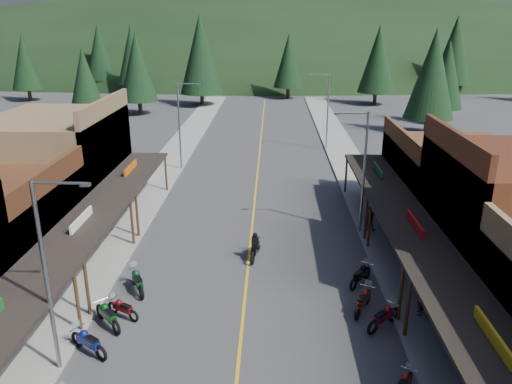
# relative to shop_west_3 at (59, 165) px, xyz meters

# --- Properties ---
(ground) EXTENTS (220.00, 220.00, 0.00)m
(ground) POSITION_rel_shop_west_3_xyz_m (13.78, -11.30, -3.52)
(ground) COLOR #38383A
(ground) RESTS_ON ground
(centerline) EXTENTS (0.15, 90.00, 0.01)m
(centerline) POSITION_rel_shop_west_3_xyz_m (13.78, 8.70, -3.51)
(centerline) COLOR gold
(centerline) RESTS_ON ground
(sidewalk_west) EXTENTS (3.40, 94.00, 0.15)m
(sidewalk_west) POSITION_rel_shop_west_3_xyz_m (5.08, 8.70, -3.44)
(sidewalk_west) COLOR gray
(sidewalk_west) RESTS_ON ground
(sidewalk_east) EXTENTS (3.40, 94.00, 0.15)m
(sidewalk_east) POSITION_rel_shop_west_3_xyz_m (22.48, 8.70, -3.44)
(sidewalk_east) COLOR gray
(sidewalk_east) RESTS_ON ground
(shop_west_3) EXTENTS (10.90, 10.20, 8.20)m
(shop_west_3) POSITION_rel_shop_west_3_xyz_m (0.00, 0.00, 0.00)
(shop_west_3) COLOR brown
(shop_west_3) RESTS_ON ground
(shop_east_3) EXTENTS (10.90, 10.20, 6.20)m
(shop_east_3) POSITION_rel_shop_west_3_xyz_m (27.54, 0.00, -0.99)
(shop_east_3) COLOR #4C2D16
(shop_east_3) RESTS_ON ground
(streetlight_0) EXTENTS (2.16, 0.18, 8.00)m
(streetlight_0) POSITION_rel_shop_west_3_xyz_m (6.83, -17.30, 0.94)
(streetlight_0) COLOR gray
(streetlight_0) RESTS_ON ground
(streetlight_1) EXTENTS (2.16, 0.18, 8.00)m
(streetlight_1) POSITION_rel_shop_west_3_xyz_m (6.83, 10.70, 0.94)
(streetlight_1) COLOR gray
(streetlight_1) RESTS_ON ground
(streetlight_2) EXTENTS (2.16, 0.18, 8.00)m
(streetlight_2) POSITION_rel_shop_west_3_xyz_m (20.74, -3.30, 0.94)
(streetlight_2) COLOR gray
(streetlight_2) RESTS_ON ground
(streetlight_3) EXTENTS (2.16, 0.18, 8.00)m
(streetlight_3) POSITION_rel_shop_west_3_xyz_m (20.74, 18.70, 0.94)
(streetlight_3) COLOR gray
(streetlight_3) RESTS_ON ground
(ridge_hill) EXTENTS (310.00, 140.00, 60.00)m
(ridge_hill) POSITION_rel_shop_west_3_xyz_m (13.78, 123.70, -3.52)
(ridge_hill) COLOR black
(ridge_hill) RESTS_ON ground
(pine_0) EXTENTS (5.04, 5.04, 11.00)m
(pine_0) POSITION_rel_shop_west_3_xyz_m (-26.22, 50.70, 2.96)
(pine_0) COLOR black
(pine_0) RESTS_ON ground
(pine_1) EXTENTS (5.88, 5.88, 12.50)m
(pine_1) POSITION_rel_shop_west_3_xyz_m (-10.22, 58.70, 3.72)
(pine_1) COLOR black
(pine_1) RESTS_ON ground
(pine_2) EXTENTS (6.72, 6.72, 14.00)m
(pine_2) POSITION_rel_shop_west_3_xyz_m (3.78, 46.70, 4.47)
(pine_2) COLOR black
(pine_2) RESTS_ON ground
(pine_3) EXTENTS (5.04, 5.04, 11.00)m
(pine_3) POSITION_rel_shop_west_3_xyz_m (17.78, 54.70, 2.96)
(pine_3) COLOR black
(pine_3) RESTS_ON ground
(pine_4) EXTENTS (5.88, 5.88, 12.50)m
(pine_4) POSITION_rel_shop_west_3_xyz_m (31.78, 48.70, 3.72)
(pine_4) COLOR black
(pine_4) RESTS_ON ground
(pine_5) EXTENTS (6.72, 6.72, 14.00)m
(pine_5) POSITION_rel_shop_west_3_xyz_m (47.78, 60.70, 4.47)
(pine_5) COLOR black
(pine_5) RESTS_ON ground
(pine_7) EXTENTS (5.88, 5.88, 12.50)m
(pine_7) POSITION_rel_shop_west_3_xyz_m (-18.22, 64.70, 3.72)
(pine_7) COLOR black
(pine_7) RESTS_ON ground
(pine_8) EXTENTS (4.48, 4.48, 10.00)m
(pine_8) POSITION_rel_shop_west_3_xyz_m (-8.22, 28.70, 2.46)
(pine_8) COLOR black
(pine_8) RESTS_ON ground
(pine_9) EXTENTS (4.93, 4.93, 10.80)m
(pine_9) POSITION_rel_shop_west_3_xyz_m (37.78, 33.70, 2.86)
(pine_9) COLOR black
(pine_9) RESTS_ON ground
(pine_10) EXTENTS (5.38, 5.38, 11.60)m
(pine_10) POSITION_rel_shop_west_3_xyz_m (-4.22, 38.70, 3.27)
(pine_10) COLOR black
(pine_10) RESTS_ON ground
(pine_11) EXTENTS (5.82, 5.82, 12.40)m
(pine_11) POSITION_rel_shop_west_3_xyz_m (33.78, 26.70, 3.67)
(pine_11) COLOR black
(pine_11) RESTS_ON ground
(bike_west_5) EXTENTS (2.25, 1.85, 1.27)m
(bike_west_5) POSITION_rel_shop_west_3_xyz_m (7.50, -16.24, -2.89)
(bike_west_5) COLOR navy
(bike_west_5) RESTS_ON ground
(bike_west_6) EXTENTS (2.10, 2.20, 1.30)m
(bike_west_6) POSITION_rel_shop_west_3_xyz_m (7.69, -14.27, -2.87)
(bike_west_6) COLOR #0E4616
(bike_west_6) RESTS_ON ground
(bike_west_7) EXTENTS (1.95, 1.49, 1.08)m
(bike_west_7) POSITION_rel_shop_west_3_xyz_m (8.16, -13.54, -2.98)
(bike_west_7) COLOR maroon
(bike_west_7) RESTS_ON ground
(bike_west_8) EXTENTS (1.73, 2.41, 1.32)m
(bike_west_8) POSITION_rel_shop_west_3_xyz_m (8.26, -11.17, -2.86)
(bike_west_8) COLOR #0E4923
(bike_west_8) RESTS_ON ground
(bike_east_6) EXTENTS (2.12, 2.02, 1.26)m
(bike_east_6) POSITION_rel_shop_west_3_xyz_m (20.19, -13.98, -2.89)
(bike_east_6) COLOR maroon
(bike_east_6) RESTS_ON ground
(bike_east_7) EXTENTS (1.67, 2.33, 1.27)m
(bike_east_7) POSITION_rel_shop_west_3_xyz_m (19.49, -12.65, -2.88)
(bike_east_7) COLOR maroon
(bike_east_7) RESTS_ON ground
(bike_east_8) EXTENTS (1.86, 2.17, 1.24)m
(bike_east_8) POSITION_rel_shop_west_3_xyz_m (19.80, -10.07, -2.90)
(bike_east_8) COLOR black
(bike_east_8) RESTS_ON ground
(rider_on_bike) EXTENTS (1.09, 2.34, 1.71)m
(rider_on_bike) POSITION_rel_shop_west_3_xyz_m (14.16, -7.17, -2.83)
(rider_on_bike) COLOR black
(rider_on_bike) RESTS_ON ground
(pedestrian_east_a) EXTENTS (0.59, 0.74, 1.77)m
(pedestrian_east_a) POSITION_rel_shop_west_3_xyz_m (22.08, -13.02, -2.48)
(pedestrian_east_a) COLOR black
(pedestrian_east_a) RESTS_ON sidewalk_east
(pedestrian_east_b) EXTENTS (0.82, 0.51, 1.62)m
(pedestrian_east_b) POSITION_rel_shop_west_3_xyz_m (21.46, -3.17, -2.56)
(pedestrian_east_b) COLOR brown
(pedestrian_east_b) RESTS_ON sidewalk_east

